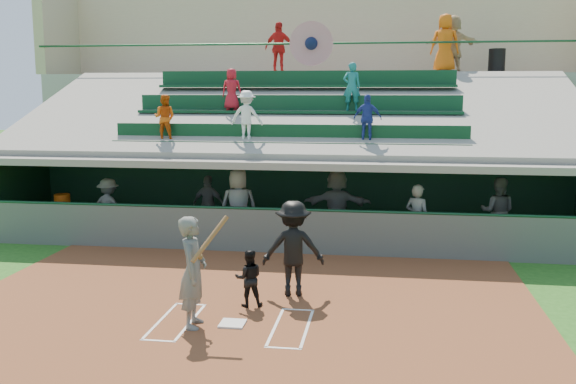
# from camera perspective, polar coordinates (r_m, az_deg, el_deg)

# --- Properties ---
(ground) EXTENTS (100.00, 100.00, 0.00)m
(ground) POSITION_cam_1_polar(r_m,az_deg,el_deg) (11.38, -4.95, -11.73)
(ground) COLOR #225518
(ground) RESTS_ON ground
(dirt_slab) EXTENTS (11.00, 9.00, 0.02)m
(dirt_slab) POSITION_cam_1_polar(r_m,az_deg,el_deg) (11.83, -4.38, -10.84)
(dirt_slab) COLOR brown
(dirt_slab) RESTS_ON ground
(home_plate) EXTENTS (0.43, 0.43, 0.03)m
(home_plate) POSITION_cam_1_polar(r_m,az_deg,el_deg) (11.37, -4.95, -11.56)
(home_plate) COLOR silver
(home_plate) RESTS_ON dirt_slab
(batters_box_chalk) EXTENTS (2.65, 1.85, 0.01)m
(batters_box_chalk) POSITION_cam_1_polar(r_m,az_deg,el_deg) (11.37, -4.95, -11.62)
(batters_box_chalk) COLOR white
(batters_box_chalk) RESTS_ON dirt_slab
(dugout_floor) EXTENTS (16.00, 3.50, 0.04)m
(dugout_floor) POSITION_cam_1_polar(r_m,az_deg,el_deg) (17.73, 0.10, -4.01)
(dugout_floor) COLOR gray
(dugout_floor) RESTS_ON ground
(concourse_slab) EXTENTS (20.00, 3.00, 4.60)m
(concourse_slab) POSITION_cam_1_polar(r_m,az_deg,el_deg) (24.03, 2.45, 4.93)
(concourse_slab) COLOR #99968B
(concourse_slab) RESTS_ON ground
(grandstand) EXTENTS (20.40, 10.40, 7.80)m
(grandstand) POSITION_cam_1_polar(r_m,az_deg,el_deg) (21.08, 1.58, 4.24)
(grandstand) COLOR #535853
(grandstand) RESTS_ON ground
(batter_at_plate) EXTENTS (0.89, 0.79, 1.95)m
(batter_at_plate) POSITION_cam_1_polar(r_m,az_deg,el_deg) (11.07, -8.43, -7.01)
(batter_at_plate) COLOR #51534F
(batter_at_plate) RESTS_ON dirt_slab
(catcher) EXTENTS (0.60, 0.52, 1.08)m
(catcher) POSITION_cam_1_polar(r_m,az_deg,el_deg) (12.09, -3.51, -7.65)
(catcher) COLOR black
(catcher) RESTS_ON dirt_slab
(home_umpire) EXTENTS (1.31, 0.88, 1.88)m
(home_umpire) POSITION_cam_1_polar(r_m,az_deg,el_deg) (12.62, 0.47, -5.02)
(home_umpire) COLOR black
(home_umpire) RESTS_ON dirt_slab
(dugout_bench) EXTENTS (14.56, 0.82, 0.44)m
(dugout_bench) POSITION_cam_1_polar(r_m,az_deg,el_deg) (18.84, 1.06, -2.49)
(dugout_bench) COLOR olive
(dugout_bench) RESTS_ON dugout_floor
(white_table) EXTENTS (0.83, 0.66, 0.66)m
(white_table) POSITION_cam_1_polar(r_m,az_deg,el_deg) (19.19, -19.08, -2.44)
(white_table) COLOR silver
(white_table) RESTS_ON dugout_floor
(water_cooler) EXTENTS (0.44, 0.44, 0.44)m
(water_cooler) POSITION_cam_1_polar(r_m,az_deg,el_deg) (19.09, -19.42, -0.83)
(water_cooler) COLOR #D5510C
(water_cooler) RESTS_ON white_table
(dugout_player_a) EXTENTS (1.12, 0.77, 1.60)m
(dugout_player_a) POSITION_cam_1_polar(r_m,az_deg,el_deg) (18.32, -15.65, -1.31)
(dugout_player_a) COLOR #5C5E59
(dugout_player_a) RESTS_ON dugout_floor
(dugout_player_b) EXTENTS (1.02, 0.59, 1.63)m
(dugout_player_b) POSITION_cam_1_polar(r_m,az_deg,el_deg) (18.13, -7.07, -1.09)
(dugout_player_b) COLOR #535551
(dugout_player_b) RESTS_ON dugout_floor
(dugout_player_c) EXTENTS (1.11, 0.88, 1.98)m
(dugout_player_c) POSITION_cam_1_polar(r_m,az_deg,el_deg) (16.78, -4.42, -1.27)
(dugout_player_c) COLOR slate
(dugout_player_c) RESTS_ON dugout_floor
(dugout_player_d) EXTENTS (1.81, 0.59, 1.95)m
(dugout_player_d) POSITION_cam_1_polar(r_m,az_deg,el_deg) (17.00, 4.37, -1.19)
(dugout_player_d) COLOR #5A5C57
(dugout_player_d) RESTS_ON dugout_floor
(dugout_player_e) EXTENTS (0.75, 0.67, 1.71)m
(dugout_player_e) POSITION_cam_1_polar(r_m,az_deg,el_deg) (16.12, 11.40, -2.33)
(dugout_player_e) COLOR #5D5F5A
(dugout_player_e) RESTS_ON dugout_floor
(dugout_player_f) EXTENTS (0.99, 0.85, 1.78)m
(dugout_player_f) POSITION_cam_1_polar(r_m,az_deg,el_deg) (17.39, 18.14, -1.67)
(dugout_player_f) COLOR #585A55
(dugout_player_f) RESTS_ON dugout_floor
(trash_bin) EXTENTS (0.57, 0.57, 0.85)m
(trash_bin) POSITION_cam_1_polar(r_m,az_deg,el_deg) (24.07, 18.06, 11.00)
(trash_bin) COLOR black
(trash_bin) RESTS_ON concourse_slab
(concourse_staff_a) EXTENTS (1.12, 0.63, 1.81)m
(concourse_staff_a) POSITION_cam_1_polar(r_m,az_deg,el_deg) (23.32, -0.79, 12.69)
(concourse_staff_a) COLOR red
(concourse_staff_a) RESTS_ON concourse_slab
(concourse_staff_b) EXTENTS (0.98, 0.65, 1.97)m
(concourse_staff_b) POSITION_cam_1_polar(r_m,az_deg,el_deg) (22.88, 13.78, 12.71)
(concourse_staff_b) COLOR #D3580C
(concourse_staff_b) RESTS_ON concourse_slab
(concourse_staff_c) EXTENTS (1.86, 0.63, 1.99)m
(concourse_staff_c) POSITION_cam_1_polar(r_m,az_deg,el_deg) (23.59, 14.44, 12.59)
(concourse_staff_c) COLOR tan
(concourse_staff_c) RESTS_ON concourse_slab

